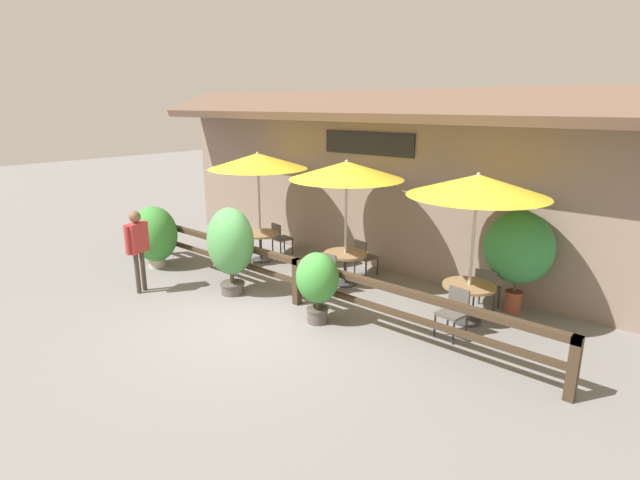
# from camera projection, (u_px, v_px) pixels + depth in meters

# --- Properties ---
(ground_plane) EXTENTS (60.00, 60.00, 0.00)m
(ground_plane) POSITION_uv_depth(u_px,v_px,m) (258.00, 320.00, 9.30)
(ground_plane) COLOR slate
(building_facade) EXTENTS (14.28, 1.49, 4.23)m
(building_facade) POSITION_uv_depth(u_px,v_px,m) (386.00, 180.00, 11.71)
(building_facade) COLOR gray
(building_facade) RESTS_ON ground
(patio_railing) EXTENTS (10.40, 0.14, 0.95)m
(patio_railing) POSITION_uv_depth(u_px,v_px,m) (297.00, 271.00, 9.88)
(patio_railing) COLOR #3D2D1E
(patio_railing) RESTS_ON ground
(patio_umbrella_near) EXTENTS (2.44, 2.44, 2.77)m
(patio_umbrella_near) POSITION_uv_depth(u_px,v_px,m) (258.00, 161.00, 12.19)
(patio_umbrella_near) COLOR #B7B2A8
(patio_umbrella_near) RESTS_ON ground
(dining_table_near) EXTENTS (0.96, 0.96, 0.73)m
(dining_table_near) POSITION_uv_depth(u_px,v_px,m) (260.00, 238.00, 12.71)
(dining_table_near) COLOR olive
(dining_table_near) RESTS_ON ground
(chair_near_streetside) EXTENTS (0.44, 0.44, 0.86)m
(chair_near_streetside) POSITION_uv_depth(u_px,v_px,m) (241.00, 248.00, 12.21)
(chair_near_streetside) COLOR #514C47
(chair_near_streetside) RESTS_ON ground
(chair_near_wallside) EXTENTS (0.49, 0.49, 0.86)m
(chair_near_wallside) POSITION_uv_depth(u_px,v_px,m) (280.00, 237.00, 13.23)
(chair_near_wallside) COLOR #514C47
(chair_near_wallside) RESTS_ON ground
(patio_umbrella_middle) EXTENTS (2.44, 2.44, 2.77)m
(patio_umbrella_middle) POSITION_uv_depth(u_px,v_px,m) (347.00, 170.00, 10.50)
(patio_umbrella_middle) COLOR #B7B2A8
(patio_umbrella_middle) RESTS_ON ground
(dining_table_middle) EXTENTS (0.96, 0.96, 0.73)m
(dining_table_middle) POSITION_uv_depth(u_px,v_px,m) (345.00, 259.00, 11.02)
(dining_table_middle) COLOR olive
(dining_table_middle) RESTS_ON ground
(chair_middle_streetside) EXTENTS (0.42, 0.42, 0.86)m
(chair_middle_streetside) POSITION_uv_depth(u_px,v_px,m) (325.00, 272.00, 10.46)
(chair_middle_streetside) COLOR #514C47
(chair_middle_streetside) RESTS_ON ground
(chair_middle_wallside) EXTENTS (0.49, 0.49, 0.86)m
(chair_middle_wallside) POSITION_uv_depth(u_px,v_px,m) (364.00, 256.00, 11.61)
(chair_middle_wallside) COLOR #514C47
(chair_middle_wallside) RESTS_ON ground
(patio_umbrella_far) EXTENTS (2.44, 2.44, 2.77)m
(patio_umbrella_far) POSITION_uv_depth(u_px,v_px,m) (478.00, 185.00, 8.58)
(patio_umbrella_far) COLOR #B7B2A8
(patio_umbrella_far) RESTS_ON ground
(dining_table_far) EXTENTS (0.96, 0.96, 0.73)m
(dining_table_far) POSITION_uv_depth(u_px,v_px,m) (469.00, 292.00, 9.10)
(dining_table_far) COLOR olive
(dining_table_far) RESTS_ON ground
(chair_far_streetside) EXTENTS (0.47, 0.47, 0.86)m
(chair_far_streetside) POSITION_uv_depth(u_px,v_px,m) (454.00, 310.00, 8.55)
(chair_far_streetside) COLOR #514C47
(chair_far_streetside) RESTS_ON ground
(chair_far_wallside) EXTENTS (0.47, 0.47, 0.86)m
(chair_far_wallside) POSITION_uv_depth(u_px,v_px,m) (486.00, 287.00, 9.63)
(chair_far_wallside) COLOR #514C47
(chair_far_wallside) RESTS_ON ground
(potted_plant_entrance_palm) EXTENTS (0.82, 0.74, 1.34)m
(potted_plant_entrance_palm) POSITION_uv_depth(u_px,v_px,m) (317.00, 280.00, 9.02)
(potted_plant_entrance_palm) COLOR #564C47
(potted_plant_entrance_palm) RESTS_ON ground
(potted_plant_corner_fern) EXTENTS (1.17, 1.05, 1.52)m
(potted_plant_corner_fern) POSITION_uv_depth(u_px,v_px,m) (155.00, 235.00, 12.15)
(potted_plant_corner_fern) COLOR #B7AD99
(potted_plant_corner_fern) RESTS_ON ground
(potted_plant_broad_leaf) EXTENTS (1.03, 0.93, 1.86)m
(potted_plant_broad_leaf) POSITION_uv_depth(u_px,v_px,m) (230.00, 244.00, 10.33)
(potted_plant_broad_leaf) COLOR #564C47
(potted_plant_broad_leaf) RESTS_ON ground
(potted_plant_small_flowering) EXTENTS (1.29, 1.16, 1.98)m
(potted_plant_small_flowering) POSITION_uv_depth(u_px,v_px,m) (519.00, 249.00, 9.38)
(potted_plant_small_flowering) COLOR #9E4C33
(potted_plant_small_flowering) RESTS_ON ground
(pedestrian) EXTENTS (0.36, 0.59, 1.77)m
(pedestrian) POSITION_uv_depth(u_px,v_px,m) (137.00, 241.00, 10.43)
(pedestrian) COLOR #42382D
(pedestrian) RESTS_ON ground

